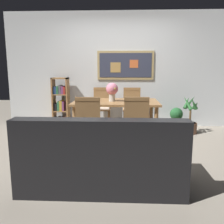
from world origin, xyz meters
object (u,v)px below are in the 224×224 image
potted_palm (190,120)px  flower_vase (112,90)px  bookshelf (61,105)px  potted_ivy (176,118)px  dining_table (116,106)px  dining_chair_far_left (102,104)px  dining_chair_near_left (89,120)px  leather_couch (102,160)px  tv_remote (134,101)px  dining_chair_far_right (132,105)px  dining_chair_near_right (136,120)px

potted_palm → flower_vase: size_ratio=2.32×
bookshelf → potted_ivy: bookshelf is taller
dining_table → potted_palm: bearing=15.7°
dining_chair_far_left → dining_chair_near_left: size_ratio=1.00×
potted_ivy → leather_couch: bearing=-117.2°
dining_chair_near_left → potted_ivy: (1.73, 1.66, -0.29)m
potted_ivy → tv_remote: bearing=-136.3°
dining_chair_far_right → leather_couch: bearing=-98.8°
potted_ivy → flower_vase: flower_vase is taller
bookshelf → leather_couch: bearing=-67.1°
dining_table → tv_remote: 0.38m
potted_palm → dining_chair_near_left: bearing=-146.7°
bookshelf → dining_chair_near_left: bearing=-62.5°
dining_chair_far_right → dining_chair_near_left: same height
leather_couch → dining_table: bearing=87.3°
potted_palm → bookshelf: bearing=171.2°
dining_table → leather_couch: (-0.09, -1.95, -0.33)m
bookshelf → potted_ivy: 2.63m
dining_chair_near_left → potted_ivy: dining_chair_near_left is taller
dining_chair_near_left → dining_chair_near_right: bearing=3.5°
tv_remote → leather_couch: bearing=-103.5°
dining_table → flower_vase: bearing=-166.4°
dining_chair_near_right → potted_palm: dining_chair_near_right is taller
dining_chair_far_left → tv_remote: (0.69, -0.96, 0.20)m
dining_chair_far_left → leather_couch: dining_chair_far_left is taller
dining_table → bookshelf: bookshelf is taller
tv_remote → dining_table: bearing=161.6°
dining_chair_far_left → potted_palm: 1.94m
leather_couch → potted_palm: leather_couch is taller
dining_table → potted_palm: size_ratio=2.00×
dining_chair_far_right → bookshelf: 1.62m
flower_vase → dining_table: bearing=13.6°
dining_table → leather_couch: leather_couch is taller
potted_palm → dining_chair_far_left: bearing=167.4°
dining_table → dining_chair_far_left: bearing=112.2°
dining_chair_far_right → potted_ivy: dining_chair_far_right is taller
dining_chair_near_right → dining_chair_near_left: same height
dining_chair_near_left → tv_remote: 1.05m
potted_palm → leather_couch: bearing=-124.2°
tv_remote → dining_chair_far_left: bearing=125.8°
dining_chair_near_right → potted_ivy: (0.99, 1.62, -0.29)m
tv_remote → dining_chair_near_left: bearing=-136.1°
bookshelf → tv_remote: bearing=-31.0°
dining_chair_far_left → tv_remote: size_ratio=5.66×
dining_chair_far_left → flower_vase: bearing=-72.2°
dining_chair_near_right → dining_chair_near_left: 0.75m
dining_chair_far_left → tv_remote: 1.20m
potted_ivy → tv_remote: 1.45m
dining_chair_near_right → dining_chair_near_left: (-0.75, -0.05, 0.00)m
dining_chair_far_left → dining_chair_near_left: (-0.05, -1.68, 0.00)m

